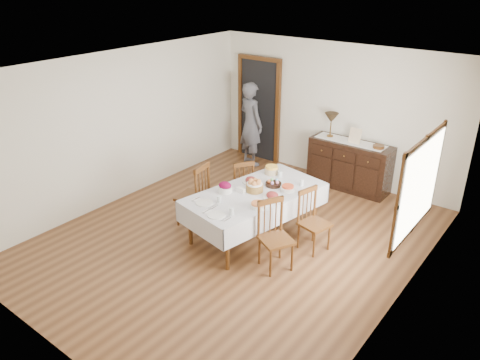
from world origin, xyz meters
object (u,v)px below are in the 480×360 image
Objects in this scene: chair_right_far at (312,220)px; dining_table at (255,197)px; chair_right_near at (274,234)px; sideboard at (349,165)px; chair_left_near at (195,194)px; person at (251,121)px; table_lamp at (331,118)px; chair_left_far at (241,184)px.

dining_table is at bearing 117.70° from chair_right_far.
chair_right_near is 2.97m from sideboard.
dining_table is 2.19× the size of chair_left_near.
chair_right_far is 0.50× the size of person.
sideboard is at bearing 92.22° from dining_table.
table_lamp is (-0.08, 2.48, 0.61)m from dining_table.
sideboard is at bearing 143.40° from chair_left_near.
sideboard is (1.34, 2.76, -0.08)m from chair_left_near.
table_lamp is (-0.77, 2.99, 0.76)m from chair_right_near.
table_lamp reaches higher than dining_table.
chair_right_near is 1.06× the size of chair_right_far.
person reaches higher than chair_right_near.
chair_right_far is (1.83, 0.52, -0.06)m from chair_left_near.
chair_left_far is 1.99× the size of table_lamp.
chair_left_near is 1.13× the size of chair_right_far.
chair_right_far is 2.03× the size of table_lamp.
chair_right_far is at bearing 13.18° from chair_right_near.
chair_left_far is at bearing 80.01° from chair_right_near.
chair_right_far reaches higher than dining_table.
sideboard is 0.93m from table_lamp.
chair_left_near is 3.01m from table_lamp.
sideboard is at bearing -176.49° from chair_left_far.
table_lamp is (0.87, 2.79, 0.73)m from chair_left_near.
chair_right_far is (0.18, 0.72, -0.03)m from chair_right_near.
chair_right_far is (1.56, -0.34, 0.01)m from chair_left_far.
chair_left_near is 1.07× the size of chair_right_near.
chair_right_near is (0.69, -0.51, -0.15)m from dining_table.
chair_right_near is 0.65× the size of sideboard.
person is (-0.82, 2.59, 0.39)m from chair_left_near.
chair_right_near is 3.18m from table_lamp.
chair_left_near is 0.57× the size of person.
table_lamp reaches higher than chair_right_far.
dining_table is 2.49× the size of chair_right_far.
chair_left_far is (0.27, 0.86, -0.07)m from chair_left_near.
chair_left_near is at bearing 119.98° from chair_right_far.
dining_table is 0.90m from chair_left_far.
dining_table is 0.87m from chair_right_near.
chair_left_near is 3.07m from sideboard.
table_lamp is (1.70, 0.20, 0.33)m from person.
chair_right_near reaches higher than chair_right_far.
chair_left_near is 0.70× the size of sideboard.
chair_left_near is at bearing -107.41° from table_lamp.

